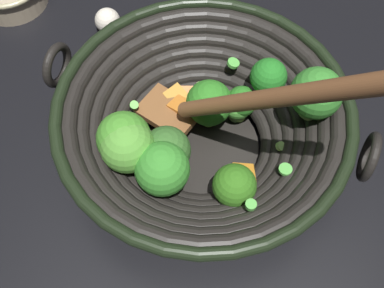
# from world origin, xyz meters

# --- Properties ---
(ground_plane) EXTENTS (4.00, 4.00, 0.00)m
(ground_plane) POSITION_xyz_m (0.00, 0.00, 0.00)
(ground_plane) COLOR black
(wok) EXTENTS (0.37, 0.33, 0.28)m
(wok) POSITION_xyz_m (-0.00, -0.00, 0.06)
(wok) COLOR black
(wok) RESTS_ON ground
(garlic_bulb) EXTENTS (0.04, 0.04, 0.04)m
(garlic_bulb) POSITION_xyz_m (-0.18, 0.16, 0.02)
(garlic_bulb) COLOR silver
(garlic_bulb) RESTS_ON ground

